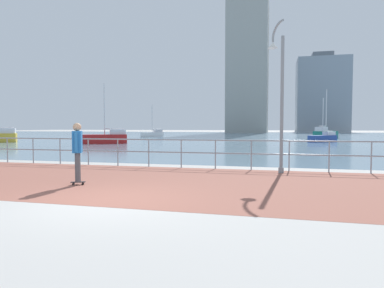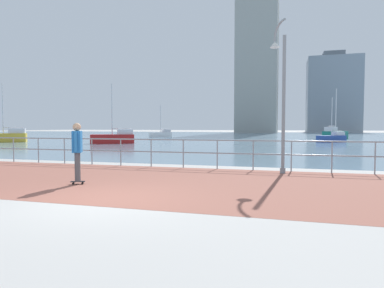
# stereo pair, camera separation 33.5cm
# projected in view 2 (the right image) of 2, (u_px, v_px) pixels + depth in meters

# --- Properties ---
(ground) EXTENTS (220.00, 220.00, 0.00)m
(ground) POSITION_uv_depth(u_px,v_px,m) (256.00, 139.00, 46.11)
(ground) COLOR #ADAAA5
(brick_paving) EXTENTS (28.00, 6.82, 0.01)m
(brick_paving) POSITION_uv_depth(u_px,v_px,m) (151.00, 181.00, 10.34)
(brick_paving) COLOR #935647
(brick_paving) RESTS_ON ground
(harbor_water) EXTENTS (180.00, 88.00, 0.00)m
(harbor_water) POSITION_uv_depth(u_px,v_px,m) (262.00, 136.00, 56.88)
(harbor_water) COLOR slate
(harbor_water) RESTS_ON ground
(waterfront_railing) EXTENTS (25.25, 0.06, 1.16)m
(waterfront_railing) POSITION_uv_depth(u_px,v_px,m) (183.00, 148.00, 13.58)
(waterfront_railing) COLOR #8C99A3
(waterfront_railing) RESTS_ON ground
(lamppost) EXTENTS (0.62, 0.70, 5.45)m
(lamppost) POSITION_uv_depth(u_px,v_px,m) (281.00, 89.00, 11.98)
(lamppost) COLOR gray
(lamppost) RESTS_ON ground
(skateboarder) EXTENTS (0.41, 0.54, 1.77)m
(skateboarder) POSITION_uv_depth(u_px,v_px,m) (77.00, 147.00, 9.64)
(skateboarder) COLOR black
(skateboarder) RESTS_ON ground
(sailboat_teal) EXTENTS (3.02, 3.56, 5.06)m
(sailboat_teal) POSITION_uv_depth(u_px,v_px,m) (161.00, 134.00, 52.96)
(sailboat_teal) COLOR white
(sailboat_teal) RESTS_ON ground
(sailboat_blue) EXTENTS (3.21, 3.03, 4.74)m
(sailboat_blue) POSITION_uv_depth(u_px,v_px,m) (332.00, 138.00, 35.74)
(sailboat_blue) COLOR #284799
(sailboat_blue) RESTS_ON ground
(sailboat_ivory) EXTENTS (4.24, 3.26, 5.86)m
(sailboat_ivory) POSITION_uv_depth(u_px,v_px,m) (114.00, 138.00, 33.15)
(sailboat_ivory) COLOR #B21E1E
(sailboat_ivory) RESTS_ON ground
(sailboat_navy) EXTENTS (3.80, 4.94, 6.83)m
(sailboat_navy) POSITION_uv_depth(u_px,v_px,m) (335.00, 134.00, 45.80)
(sailboat_navy) COLOR #197266
(sailboat_navy) RESTS_ON ground
(sailboat_white) EXTENTS (4.43, 3.66, 6.23)m
(sailboat_white) POSITION_uv_depth(u_px,v_px,m) (5.00, 137.00, 35.94)
(sailboat_white) COLOR gold
(sailboat_white) RESTS_ON ground
(tower_steel) EXTENTS (15.18, 12.46, 24.56)m
(tower_steel) POSITION_uv_depth(u_px,v_px,m) (333.00, 95.00, 103.69)
(tower_steel) COLOR #8493A3
(tower_steel) RESTS_ON ground
(tower_beige) EXTENTS (10.59, 17.93, 39.20)m
(tower_beige) POSITION_uv_depth(u_px,v_px,m) (258.00, 65.00, 93.40)
(tower_beige) COLOR #939993
(tower_beige) RESTS_ON ground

